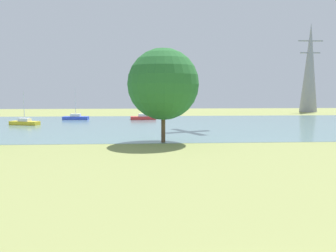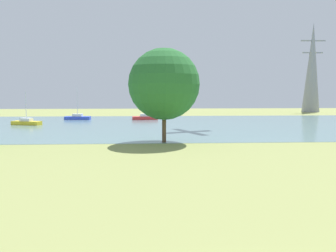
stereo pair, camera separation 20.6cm
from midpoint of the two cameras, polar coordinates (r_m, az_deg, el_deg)
ground_plane at (r=29.69m, az=3.31°, el=-5.08°), size 160.00×160.00×0.00m
water_surface at (r=57.32m, az=-0.06°, el=0.17°), size 140.00×40.00×0.02m
sailboat_red at (r=67.85m, az=-4.07°, el=1.39°), size 4.89×1.81×5.28m
sailboat_blue at (r=69.96m, az=-14.64°, el=1.36°), size 4.89×1.84×6.24m
sailboat_yellow at (r=61.71m, az=-22.07°, el=0.55°), size 5.03×2.88×5.40m
tree_west_far at (r=37.85m, az=-0.93°, el=6.71°), size 7.59×7.59×10.01m
electricity_pylon at (r=99.41m, az=21.67°, el=8.66°), size 6.40×4.40×22.66m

